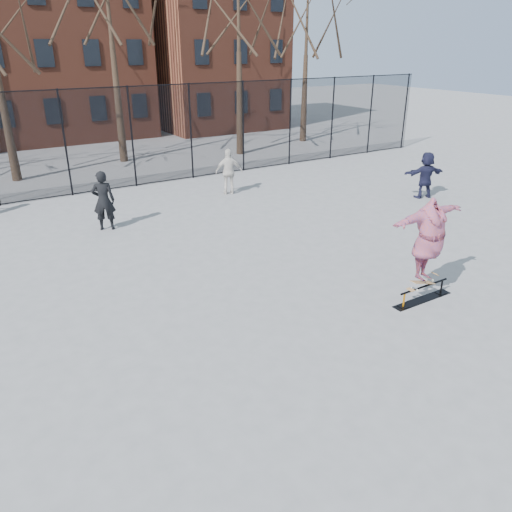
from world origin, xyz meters
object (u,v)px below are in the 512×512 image
skater (428,244)px  bystander_white (229,172)px  skate_rail (423,294)px  bystander_black (104,201)px  skateboard (422,284)px  bystander_navy (426,175)px

skater → bystander_white: 10.18m
skate_rail → bystander_black: (-4.85, 8.65, 0.80)m
skateboard → bystander_black: size_ratio=0.41×
bystander_black → bystander_navy: 11.82m
bystander_black → bystander_navy: (11.46, -2.88, -0.07)m
bystander_black → bystander_white: 5.53m
skateboard → bystander_black: 9.89m
bystander_white → bystander_black: bearing=38.4°
skateboard → skater: skater is taller
bystander_white → bystander_navy: size_ratio=1.01×
skateboard → bystander_white: 10.17m
skate_rail → bystander_navy: (6.61, 5.77, 0.73)m
skateboard → bystander_navy: 8.84m
skateboard → bystander_white: size_ratio=0.43×
bystander_black → skater: bearing=139.8°
skate_rail → bystander_white: (0.48, 10.15, 0.74)m
skate_rail → bystander_black: size_ratio=0.90×
skate_rail → skater: size_ratio=0.73×
skateboard → skater: bearing=0.0°
skater → bystander_navy: bearing=35.3°
bystander_black → bystander_white: (5.33, 1.50, -0.06)m
bystander_white → skateboard: bearing=109.6°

